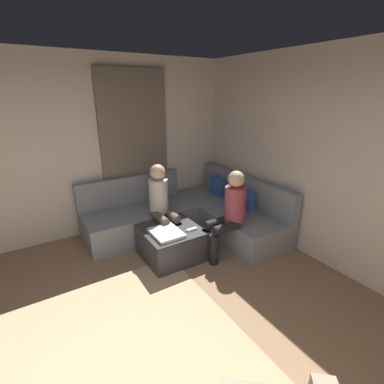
{
  "coord_description": "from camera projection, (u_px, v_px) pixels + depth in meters",
  "views": [
    {
      "loc": [
        1.45,
        -0.3,
        2.17
      ],
      "look_at": [
        -1.63,
        1.63,
        0.85
      ],
      "focal_mm": 26.06,
      "sensor_mm": 36.0,
      "label": 1
    }
  ],
  "objects": [
    {
      "name": "game_remote",
      "position": [
        192.0,
        229.0,
        3.71
      ],
      "size": [
        0.05,
        0.15,
        0.02
      ],
      "primitive_type": "cube",
      "color": "white",
      "rests_on": "ottoman"
    },
    {
      "name": "sectional_couch",
      "position": [
        190.0,
        214.0,
        4.54
      ],
      "size": [
        2.1,
        2.55,
        0.87
      ],
      "color": "gray",
      "rests_on": "ground_plane"
    },
    {
      "name": "area_rug",
      "position": [
        126.0,
        376.0,
        2.25
      ],
      "size": [
        2.6,
        2.2,
        0.01
      ],
      "primitive_type": "cube",
      "color": "tan",
      "rests_on": "ground_plane"
    },
    {
      "name": "coffee_mug",
      "position": [
        175.0,
        217.0,
        4.0
      ],
      "size": [
        0.08,
        0.08,
        0.1
      ],
      "primitive_type": "cylinder",
      "color": "#334C72",
      "rests_on": "ottoman"
    },
    {
      "name": "person_on_couch_side",
      "position": [
        162.0,
        203.0,
        4.01
      ],
      "size": [
        0.6,
        0.3,
        1.2
      ],
      "rotation": [
        0.0,
        0.0,
        -1.57
      ],
      "color": "brown",
      "rests_on": "ground_plane"
    },
    {
      "name": "curtain_panel",
      "position": [
        135.0,
        151.0,
        4.52
      ],
      "size": [
        0.06,
        1.1,
        2.5
      ],
      "primitive_type": "cube",
      "color": "#726659",
      "rests_on": "ground_plane"
    },
    {
      "name": "wall_back",
      "position": [
        372.0,
        171.0,
        3.05
      ],
      "size": [
        6.0,
        0.12,
        2.7
      ],
      "primitive_type": "cube",
      "color": "beige",
      "rests_on": "ground_plane"
    },
    {
      "name": "folded_blanket",
      "position": [
        166.0,
        233.0,
        3.61
      ],
      "size": [
        0.44,
        0.36,
        0.04
      ],
      "primitive_type": "cube",
      "color": "white",
      "rests_on": "ottoman"
    },
    {
      "name": "ottoman",
      "position": [
        171.0,
        243.0,
        3.82
      ],
      "size": [
        0.76,
        0.76,
        0.42
      ],
      "primitive_type": "cube",
      "color": "#333338",
      "rests_on": "ground_plane"
    },
    {
      "name": "person_on_couch_back",
      "position": [
        229.0,
        211.0,
        3.72
      ],
      "size": [
        0.3,
        0.6,
        1.2
      ],
      "rotation": [
        0.0,
        0.0,
        3.14
      ],
      "color": "black",
      "rests_on": "ground_plane"
    },
    {
      "name": "wall_left",
      "position": [
        45.0,
        153.0,
        3.92
      ],
      "size": [
        0.12,
        6.0,
        2.7
      ],
      "primitive_type": "cube",
      "color": "beige",
      "rests_on": "ground_plane"
    }
  ]
}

